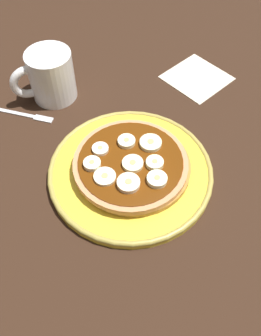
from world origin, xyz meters
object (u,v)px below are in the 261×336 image
at_px(banana_slice_0, 133,164).
at_px(banana_slice_5, 92,164).
at_px(banana_slice_7, 100,149).
at_px(fork, 24,114).
at_px(banana_slice_1, 157,179).
at_px(banana_slice_4, 155,163).
at_px(banana_slice_6, 127,142).
at_px(pancake_stack, 131,165).
at_px(banana_slice_8, 105,177).
at_px(coffee_mug, 49,76).
at_px(banana_slice_2, 128,183).
at_px(banana_slice_3, 151,143).
at_px(plate, 131,171).
at_px(napkin, 197,78).

distance_m(banana_slice_0, banana_slice_5, 0.06).
relative_size(banana_slice_7, fork, 0.24).
relative_size(banana_slice_1, banana_slice_4, 1.11).
relative_size(banana_slice_1, banana_slice_6, 1.08).
height_order(pancake_stack, banana_slice_8, banana_slice_8).
xyz_separation_m(banana_slice_7, coffee_mug, (0.03, -0.19, 0.01)).
relative_size(banana_slice_2, banana_slice_5, 1.29).
bearing_deg(coffee_mug, banana_slice_3, 115.88).
relative_size(plate, banana_slice_5, 9.86).
relative_size(plate, banana_slice_1, 8.65).
bearing_deg(banana_slice_3, banana_slice_6, -28.78).
height_order(banana_slice_1, banana_slice_5, same).
bearing_deg(banana_slice_6, fork, -50.63).
bearing_deg(coffee_mug, banana_slice_2, 98.44).
bearing_deg(fork, banana_slice_4, 125.29).
distance_m(pancake_stack, banana_slice_7, 0.05).
height_order(banana_slice_3, banana_slice_7, banana_slice_3).
bearing_deg(banana_slice_3, banana_slice_2, 42.16).
height_order(pancake_stack, banana_slice_1, banana_slice_1).
relative_size(banana_slice_5, coffee_mug, 0.23).
relative_size(banana_slice_8, fork, 0.31).
bearing_deg(banana_slice_3, coffee_mug, -64.12).
xyz_separation_m(banana_slice_4, banana_slice_5, (0.09, -0.04, 0.00)).
bearing_deg(banana_slice_7, banana_slice_5, 46.79).
distance_m(banana_slice_7, napkin, 0.28).
bearing_deg(banana_slice_7, banana_slice_4, 137.66).
distance_m(pancake_stack, fork, 0.24).
distance_m(banana_slice_0, banana_slice_3, 0.05).
bearing_deg(napkin, banana_slice_4, 44.87).
xyz_separation_m(napkin, fork, (0.34, -0.04, 0.00)).
relative_size(banana_slice_6, napkin, 0.26).
xyz_separation_m(banana_slice_5, coffee_mug, (0.00, -0.21, 0.01)).
height_order(banana_slice_4, coffee_mug, coffee_mug).
relative_size(banana_slice_2, banana_slice_3, 0.97).
relative_size(plate, banana_slice_4, 9.63).
bearing_deg(banana_slice_7, banana_slice_3, 164.77).
bearing_deg(banana_slice_4, banana_slice_2, 19.45).
bearing_deg(banana_slice_7, banana_slice_6, 176.61).
height_order(plate, banana_slice_3, banana_slice_3).
xyz_separation_m(banana_slice_4, napkin, (-0.19, -0.19, -0.04)).
height_order(banana_slice_3, banana_slice_5, banana_slice_5).
bearing_deg(banana_slice_2, napkin, -139.41).
xyz_separation_m(plate, banana_slice_3, (-0.04, -0.02, 0.03)).
relative_size(banana_slice_3, banana_slice_5, 1.32).
bearing_deg(plate, coffee_mug, -75.31).
bearing_deg(banana_slice_1, fork, -59.63).
bearing_deg(banana_slice_4, banana_slice_3, -106.63).
bearing_deg(banana_slice_3, napkin, -139.99).
height_order(pancake_stack, banana_slice_5, banana_slice_5).
bearing_deg(banana_slice_3, banana_slice_4, 73.37).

